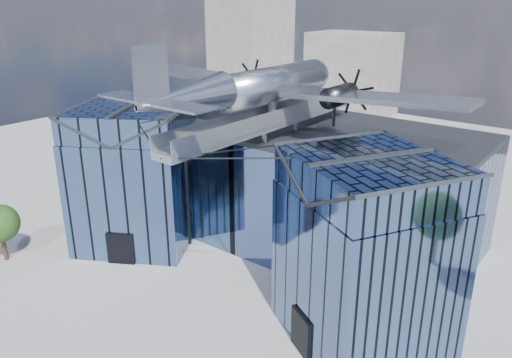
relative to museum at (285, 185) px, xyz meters
The scene contains 5 objects.
ground_plane 8.03m from the museum, 90.00° to the right, with size 120.00×120.00×0.00m, color gray.
museum is the anchor object (origin of this frame).
bg_towers 44.92m from the museum, 88.14° to the left, with size 77.00×24.50×26.00m.
tree_plaza_w 22.75m from the museum, 136.12° to the right, with size 3.81×3.81×4.73m.
tree_side_w 23.20m from the museum, 168.53° to the right, with size 3.96×3.96×5.21m.
Camera 1 is at (21.45, -25.41, 20.09)m, focal length 35.00 mm.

